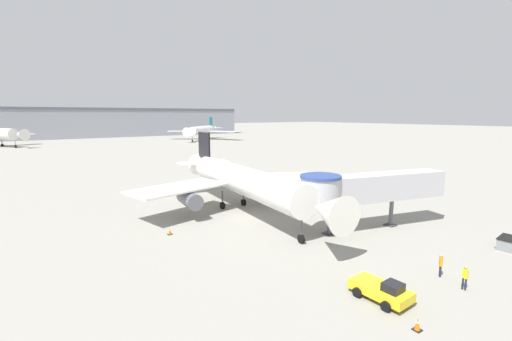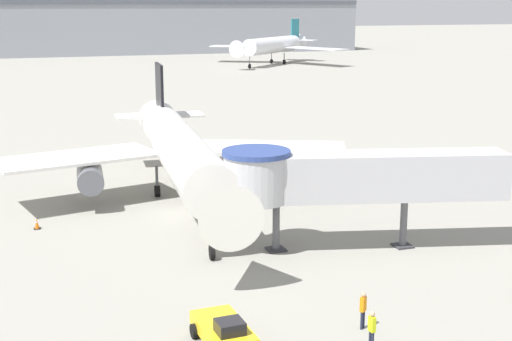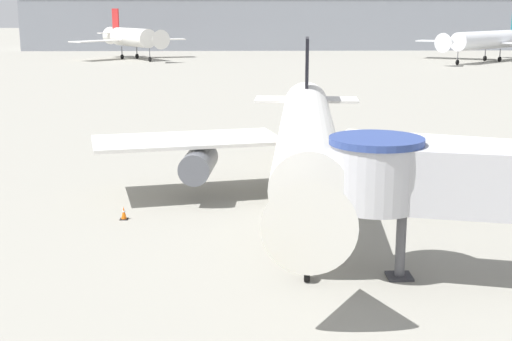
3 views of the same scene
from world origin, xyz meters
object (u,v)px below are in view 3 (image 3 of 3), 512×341
background_jet_red_tail (132,37)px  background_jet_teal_tail (489,40)px  main_airplane (307,139)px  jet_bridge (504,182)px  traffic_cone_port_wing (124,213)px

background_jet_red_tail → background_jet_teal_tail: 80.57m
main_airplane → jet_bridge: size_ratio=1.98×
traffic_cone_port_wing → jet_bridge: bearing=-30.5°
jet_bridge → main_airplane: bearing=132.0°
jet_bridge → traffic_cone_port_wing: (-17.55, 10.35, -4.24)m
jet_bridge → background_jet_teal_tail: (44.79, 129.60, 0.18)m
background_jet_red_tail → background_jet_teal_tail: size_ratio=0.85×
main_airplane → background_jet_teal_tail: size_ratio=1.12×
background_jet_red_tail → background_jet_teal_tail: bearing=-39.4°
background_jet_red_tail → jet_bridge: bearing=-108.1°
jet_bridge → background_jet_red_tail: 144.08m
main_airplane → jet_bridge: 15.03m
main_airplane → traffic_cone_port_wing: (-10.63, -2.98, -3.67)m
jet_bridge → background_jet_red_tail: size_ratio=0.67×
traffic_cone_port_wing → background_jet_red_tail: 130.66m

